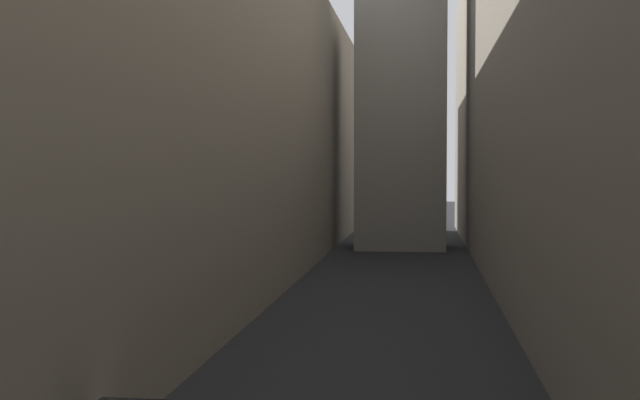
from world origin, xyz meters
TOP-DOWN VIEW (x-y plane):
  - ground_plane at (0.00, 48.00)m, footprint 264.00×264.00m
  - building_block_left at (-10.99, 50.00)m, footprint 10.98×108.00m
  - building_block_right at (11.61, 50.00)m, footprint 12.22×108.00m

SIDE VIEW (x-z plane):
  - ground_plane at x=0.00m, z-range 0.00..0.00m
  - building_block_left at x=-10.99m, z-range 0.00..19.77m
  - building_block_right at x=11.61m, z-range 0.00..24.80m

